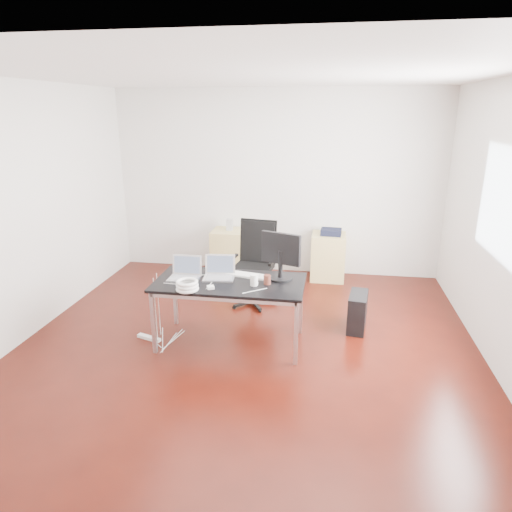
# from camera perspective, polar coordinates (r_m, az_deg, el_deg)

# --- Properties ---
(room_shell) EXTENTS (5.00, 5.00, 5.00)m
(room_shell) POSITION_cam_1_polar(r_m,az_deg,el_deg) (4.66, -0.63, 4.42)
(room_shell) COLOR black
(room_shell) RESTS_ON ground
(desk) EXTENTS (1.60, 0.80, 0.73)m
(desk) POSITION_cam_1_polar(r_m,az_deg,el_deg) (4.92, -3.31, -3.74)
(desk) COLOR black
(desk) RESTS_ON ground
(office_chair) EXTENTS (0.54, 0.56, 1.08)m
(office_chair) POSITION_cam_1_polar(r_m,az_deg,el_deg) (6.02, -0.17, -0.35)
(office_chair) COLOR black
(office_chair) RESTS_ON ground
(filing_cabinet_left) EXTENTS (0.50, 0.50, 0.70)m
(filing_cabinet_left) POSITION_cam_1_polar(r_m,az_deg,el_deg) (7.18, -3.39, 0.53)
(filing_cabinet_left) COLOR tan
(filing_cabinet_left) RESTS_ON ground
(filing_cabinet_right) EXTENTS (0.50, 0.50, 0.70)m
(filing_cabinet_right) POSITION_cam_1_polar(r_m,az_deg,el_deg) (7.02, 8.98, -0.07)
(filing_cabinet_right) COLOR tan
(filing_cabinet_right) RESTS_ON ground
(pc_tower) EXTENTS (0.26, 0.47, 0.44)m
(pc_tower) POSITION_cam_1_polar(r_m,az_deg,el_deg) (5.52, 12.56, -6.81)
(pc_tower) COLOR black
(pc_tower) RESTS_ON ground
(wastebasket) EXTENTS (0.29, 0.29, 0.28)m
(wastebasket) POSITION_cam_1_polar(r_m,az_deg,el_deg) (6.96, 0.96, -1.84)
(wastebasket) COLOR black
(wastebasket) RESTS_ON ground
(power_strip) EXTENTS (0.30, 0.15, 0.04)m
(power_strip) POSITION_cam_1_polar(r_m,az_deg,el_deg) (5.39, -13.23, -9.93)
(power_strip) COLOR white
(power_strip) RESTS_ON ground
(laptop_left) EXTENTS (0.33, 0.25, 0.23)m
(laptop_left) POSITION_cam_1_polar(r_m,az_deg,el_deg) (5.03, -8.86, -2.11)
(laptop_left) COLOR silver
(laptop_left) RESTS_ON desk
(laptop_right) EXTENTS (0.36, 0.29, 0.23)m
(laptop_right) POSITION_cam_1_polar(r_m,az_deg,el_deg) (5.00, -4.63, -2.06)
(laptop_right) COLOR silver
(laptop_right) RESTS_ON desk
(monitor) EXTENTS (0.44, 0.26, 0.51)m
(monitor) POSITION_cam_1_polar(r_m,az_deg,el_deg) (4.89, 3.11, 0.32)
(monitor) COLOR black
(monitor) RESTS_ON desk
(keyboard) EXTENTS (0.46, 0.23, 0.02)m
(keyboard) POSITION_cam_1_polar(r_m,az_deg,el_deg) (5.04, -1.20, -2.40)
(keyboard) COLOR white
(keyboard) RESTS_ON desk
(cup_white) EXTENTS (0.09, 0.09, 0.12)m
(cup_white) POSITION_cam_1_polar(r_m,az_deg,el_deg) (4.76, -0.24, -3.02)
(cup_white) COLOR white
(cup_white) RESTS_ON desk
(cup_brown) EXTENTS (0.09, 0.09, 0.10)m
(cup_brown) POSITION_cam_1_polar(r_m,az_deg,el_deg) (4.80, 1.41, -2.97)
(cup_brown) COLOR #58281E
(cup_brown) RESTS_ON desk
(cable_coil) EXTENTS (0.24, 0.24, 0.11)m
(cable_coil) POSITION_cam_1_polar(r_m,az_deg,el_deg) (4.68, -8.59, -3.66)
(cable_coil) COLOR white
(cable_coil) RESTS_ON desk
(power_adapter) EXTENTS (0.09, 0.09, 0.03)m
(power_adapter) POSITION_cam_1_polar(r_m,az_deg,el_deg) (4.71, -5.69, -3.92)
(power_adapter) COLOR white
(power_adapter) RESTS_ON desk
(speaker) EXTENTS (0.09, 0.08, 0.18)m
(speaker) POSITION_cam_1_polar(r_m,az_deg,el_deg) (7.06, -3.33, 3.93)
(speaker) COLOR #9E9E9E
(speaker) RESTS_ON filing_cabinet_left
(navy_garment) EXTENTS (0.32, 0.26, 0.09)m
(navy_garment) POSITION_cam_1_polar(r_m,az_deg,el_deg) (6.89, 9.37, 2.99)
(navy_garment) COLOR black
(navy_garment) RESTS_ON filing_cabinet_right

